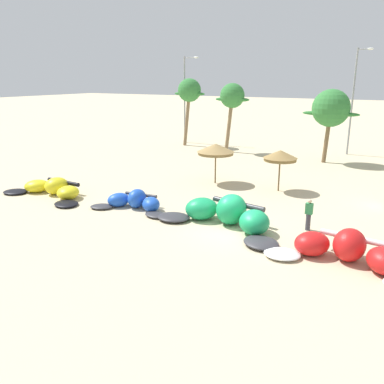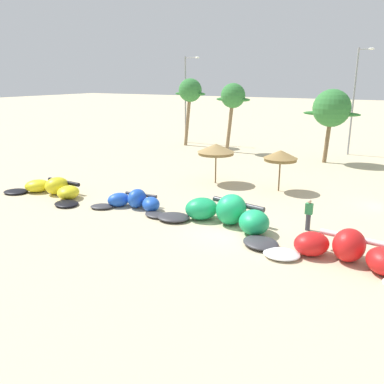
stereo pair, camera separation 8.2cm
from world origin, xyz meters
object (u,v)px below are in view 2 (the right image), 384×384
Objects in this scene: kite_center at (346,251)px; person_near_kites at (309,215)px; kite_far_left at (53,189)px; palm_leftmost at (190,92)px; beach_umbrella_middle at (281,156)px; kite_left at (135,202)px; lamppost_west_center at (355,97)px; palm_left at (233,97)px; lamppost_west at (186,96)px; palm_left_of_gap at (332,109)px; kite_left_of_center at (227,215)px; beach_umbrella_near_van at (216,149)px.

person_near_kites is at bearing 127.41° from kite_center.
palm_leftmost reaches higher than kite_far_left.
beach_umbrella_middle is 7.44m from person_near_kites.
kite_left is 0.52× the size of lamppost_west_center.
palm_left is at bearing 124.10° from person_near_kites.
beach_umbrella_middle is 22.14m from lamppost_west.
lamppost_west_center is (14.44, 24.56, 5.11)m from kite_far_left.
kite_center reaches higher than kite_left.
kite_left is 25.40m from lamppost_west.
palm_left_of_gap reaches higher than person_near_kites.
palm_leftmost is (-18.00, 19.60, 5.07)m from person_near_kites.
lamppost_west_center is (1.06, 5.11, 0.77)m from palm_left_of_gap.
beach_umbrella_middle is at bearing 88.03° from kite_left_of_center.
beach_umbrella_middle is (4.64, 0.24, -0.07)m from beach_umbrella_near_van.
lamppost_west is at bearing 124.48° from kite_left_of_center.
beach_umbrella_middle reaches higher than kite_left.
beach_umbrella_near_van is 0.29× the size of lamppost_west_center.
person_near_kites is 0.24× the size of palm_left.
kite_left is (6.36, 0.38, -0.01)m from kite_far_left.
beach_umbrella_near_van is at bearing -53.46° from lamppost_west.
kite_left_of_center is 28.14m from lamppost_west.
beach_umbrella_middle is at bearing -42.49° from palm_leftmost.
kite_far_left is 2.39× the size of beach_umbrella_near_van.
kite_center is 30.87m from palm_leftmost.
kite_left is 0.80× the size of palm_left_of_gap.
kite_left is 25.99m from lamppost_west_center.
kite_left is 20.77m from palm_left_of_gap.
lamppost_west reaches higher than person_near_kites.
palm_left is 1.06× the size of palm_left_of_gap.
kite_left is 0.78× the size of kite_center.
beach_umbrella_near_van is at bearing 120.00° from kite_left_of_center.
lamppost_west is at bearing 136.70° from beach_umbrella_middle.
palm_left is at bearing 113.42° from kite_left_of_center.
beach_umbrella_middle reaches higher than person_near_kites.
kite_left is at bearing 172.79° from kite_center.
palm_leftmost is 5.86m from palm_left.
beach_umbrella_near_van is (-10.49, 9.13, 1.96)m from kite_center.
person_near_kites is 27.09m from palm_leftmost.
kite_far_left is 12.25m from kite_left_of_center.
lamppost_west is (-15.97, 15.05, 2.95)m from beach_umbrella_middle.
kite_center is at bearing -41.03° from beach_umbrella_near_van.
palm_left_of_gap is (5.51, 11.45, 2.28)m from beach_umbrella_near_van.
kite_far_left is 1.00× the size of palm_left.
kite_center is at bearing -76.39° from palm_left_of_gap.
lamppost_west_center is (-1.61, 22.67, 4.72)m from person_near_kites.
kite_left is 12.10m from kite_center.
kite_center is 26.47m from lamppost_west_center.
kite_far_left is at bearing -173.30° from person_near_kites.
lamppost_west is (-1.51, 1.80, -0.52)m from palm_leftmost.
person_near_kites is 0.25× the size of palm_left_of_gap.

